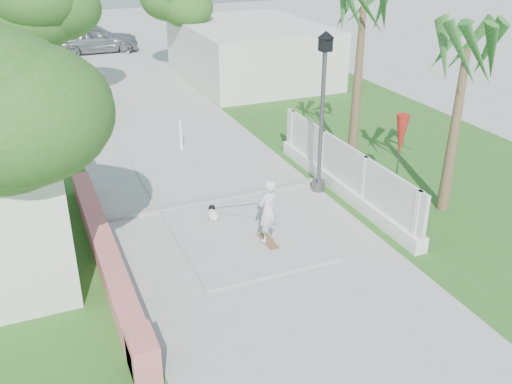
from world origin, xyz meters
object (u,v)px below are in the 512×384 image
bollard (181,134)px  dog (213,214)px  street_lamp (322,108)px  patio_umbrella (401,136)px  parked_car (94,39)px  skateboarder (243,208)px

bollard → dog: (-0.68, -5.13, -0.36)m
street_lamp → patio_umbrella: (1.90, -1.00, -0.74)m
street_lamp → dog: street_lamp is taller
dog → parked_car: (0.45, 22.06, 0.60)m
street_lamp → patio_umbrella: bearing=-27.8°
patio_umbrella → dog: size_ratio=3.85×
patio_umbrella → skateboarder: patio_umbrella is taller
bollard → parked_car: bearing=90.8°
skateboarder → bollard: bearing=-116.5°
bollard → patio_umbrella: bearing=-50.1°
bollard → patio_umbrella: size_ratio=0.47×
patio_umbrella → skateboarder: bearing=-173.7°
skateboarder → parked_car: 22.96m
street_lamp → skateboarder: 3.70m
bollard → parked_car: parked_car is taller
dog → parked_car: bearing=101.9°
street_lamp → skateboarder: size_ratio=2.09×
bollard → parked_car: (-0.22, 16.93, 0.25)m
street_lamp → bollard: bearing=121.0°
patio_umbrella → parked_car: bearing=102.1°
skateboarder → dog: 1.14m
parked_car → patio_umbrella: bearing=-167.6°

